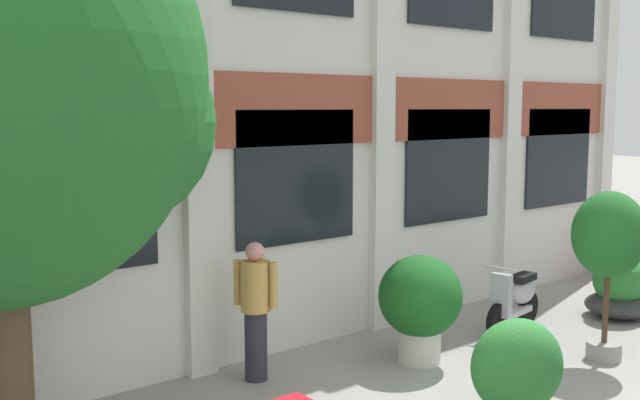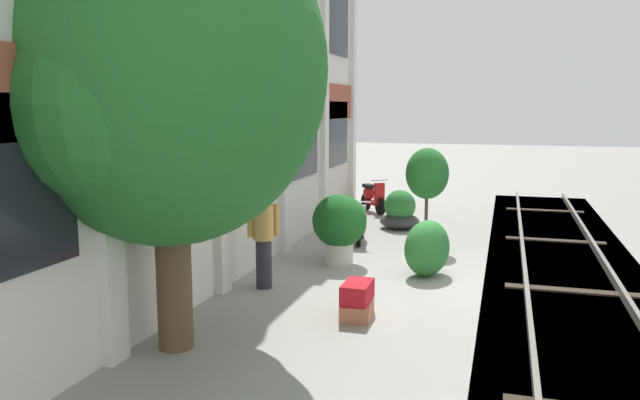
# 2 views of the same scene
# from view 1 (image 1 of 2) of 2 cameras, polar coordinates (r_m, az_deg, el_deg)

# --- Properties ---
(apartment_facade) EXTENTS (14.94, 0.64, 7.86)m
(apartment_facade) POSITION_cam_1_polar(r_m,az_deg,el_deg) (9.70, -2.73, 11.73)
(apartment_facade) COLOR silver
(apartment_facade) RESTS_ON ground
(potted_plant_wide_bowl) EXTENTS (0.97, 0.97, 0.95)m
(potted_plant_wide_bowl) POSITION_cam_1_polar(r_m,az_deg,el_deg) (12.12, 21.82, -6.43)
(potted_plant_wide_bowl) COLOR #333333
(potted_plant_wide_bowl) RESTS_ON ground
(potted_plant_tall_urn) EXTENTS (0.90, 0.90, 2.12)m
(potted_plant_tall_urn) POSITION_cam_1_polar(r_m,az_deg,el_deg) (9.83, 21.16, -2.87)
(potted_plant_tall_urn) COLOR gray
(potted_plant_tall_urn) RESTS_ON ground
(potted_plant_ribbed_drum) EXTENTS (1.03, 1.03, 1.34)m
(potted_plant_ribbed_drum) POSITION_cam_1_polar(r_m,az_deg,el_deg) (9.33, 7.64, -7.62)
(potted_plant_ribbed_drum) COLOR beige
(potted_plant_ribbed_drum) RESTS_ON ground
(scooter_near_curb) EXTENTS (1.38, 0.52, 0.98)m
(scooter_near_curb) POSITION_cam_1_polar(r_m,az_deg,el_deg) (10.98, 14.70, -7.35)
(scooter_near_curb) COLOR black
(scooter_near_curb) RESTS_ON ground
(scooter_second_parked) EXTENTS (1.13, 0.93, 0.98)m
(scooter_second_parked) POSITION_cam_1_polar(r_m,az_deg,el_deg) (14.50, 21.95, -4.13)
(scooter_second_parked) COLOR black
(scooter_second_parked) RESTS_ON ground
(resident_by_doorway) EXTENTS (0.34, 0.46, 1.62)m
(resident_by_doorway) POSITION_cam_1_polar(r_m,az_deg,el_deg) (8.66, -4.94, -8.10)
(resident_by_doorway) COLOR #282833
(resident_by_doorway) RESTS_ON ground
(topiary_hedge) EXTENTS (1.19, 1.05, 1.00)m
(topiary_hedge) POSITION_cam_1_polar(r_m,az_deg,el_deg) (8.09, 14.77, -12.15)
(topiary_hedge) COLOR #2D7A33
(topiary_hedge) RESTS_ON ground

